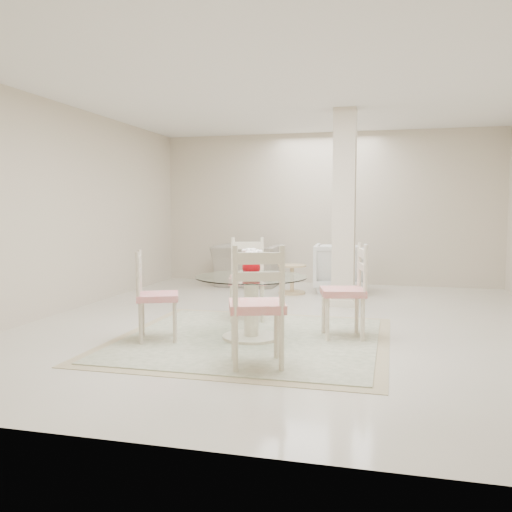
% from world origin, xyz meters
% --- Properties ---
extents(ground, '(7.00, 7.00, 0.00)m').
position_xyz_m(ground, '(0.00, 0.00, 0.00)').
color(ground, silver).
rests_on(ground, ground).
extents(room_shell, '(6.02, 7.02, 2.71)m').
position_xyz_m(room_shell, '(0.00, 0.00, 1.86)').
color(room_shell, beige).
rests_on(room_shell, ground).
extents(column, '(0.30, 0.30, 2.70)m').
position_xyz_m(column, '(0.50, 1.30, 1.35)').
color(column, beige).
rests_on(column, ground).
extents(area_rug, '(2.78, 2.78, 0.02)m').
position_xyz_m(area_rug, '(-0.24, -0.94, 0.01)').
color(area_rug, tan).
rests_on(area_rug, ground).
extents(dining_table, '(1.14, 1.14, 0.66)m').
position_xyz_m(dining_table, '(-0.24, -0.94, 0.34)').
color(dining_table, '#F6EACA').
rests_on(dining_table, ground).
extents(red_vase, '(0.22, 0.21, 0.29)m').
position_xyz_m(red_vase, '(-0.24, -0.94, 0.80)').
color(red_vase, '#AE050C').
rests_on(red_vase, dining_table).
extents(dining_chair_east, '(0.52, 0.52, 1.09)m').
position_xyz_m(dining_chair_east, '(0.74, -0.64, 0.57)').
color(dining_chair_east, '#F2E3C7').
rests_on(dining_chair_east, ground).
extents(dining_chair_north, '(0.53, 0.53, 1.10)m').
position_xyz_m(dining_chair_north, '(-0.54, 0.04, 0.58)').
color(dining_chair_north, beige).
rests_on(dining_chair_north, ground).
extents(dining_chair_west, '(0.53, 0.53, 1.02)m').
position_xyz_m(dining_chair_west, '(-1.21, -1.25, 0.54)').
color(dining_chair_west, beige).
rests_on(dining_chair_west, ground).
extents(dining_chair_south, '(0.59, 0.59, 1.16)m').
position_xyz_m(dining_chair_south, '(0.07, -1.92, 0.61)').
color(dining_chair_south, beige).
rests_on(dining_chair_south, ground).
extents(recliner_taupe, '(1.11, 0.98, 0.71)m').
position_xyz_m(recliner_taupe, '(-1.30, 2.88, 0.36)').
color(recliner_taupe, gray).
rests_on(recliner_taupe, ground).
extents(armchair_white, '(0.89, 0.91, 0.79)m').
position_xyz_m(armchair_white, '(0.35, 2.62, 0.39)').
color(armchair_white, white).
rests_on(armchair_white, ground).
extents(side_table, '(0.44, 0.44, 0.46)m').
position_xyz_m(side_table, '(-0.38, 2.16, 0.21)').
color(side_table, tan).
rests_on(side_table, ground).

